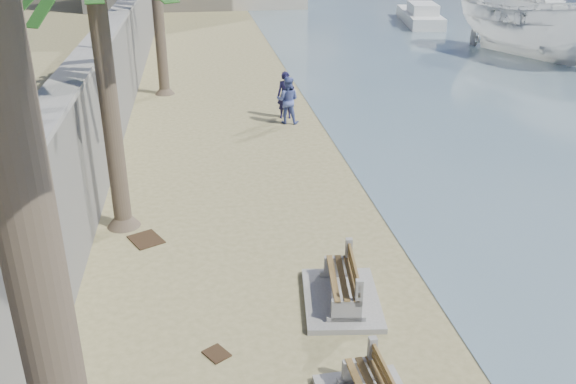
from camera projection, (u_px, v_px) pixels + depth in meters
seawall at (125, 57)px, 24.57m from camera, size 0.45×70.00×3.50m
wall_cap at (120, 11)px, 23.83m from camera, size 0.80×70.00×0.12m
bench_far at (342, 285)px, 11.70m from camera, size 1.67×2.26×0.88m
person_a at (286, 92)px, 22.48m from camera, size 0.79×0.60×1.99m
person_b at (288, 98)px, 21.91m from camera, size 1.08×0.94×1.89m
boat_cruiser at (538, 22)px, 31.97m from camera, size 5.11×5.17×4.60m
yacht_near at (527, 12)px, 46.63m from camera, size 3.08×9.67×1.50m
yacht_far at (419, 18)px, 43.74m from camera, size 3.57×8.20×1.50m
debris_c at (146, 239)px, 14.13m from camera, size 0.93×0.99×0.03m
debris_d at (217, 354)px, 10.41m from camera, size 0.52×0.54×0.03m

